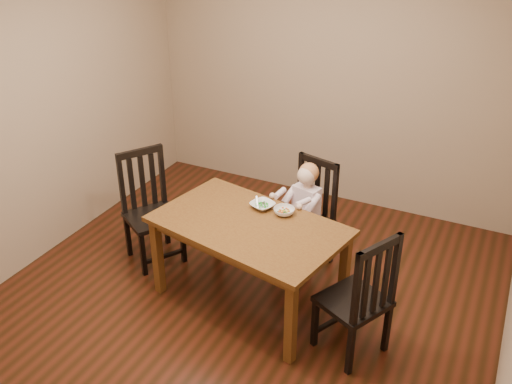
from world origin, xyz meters
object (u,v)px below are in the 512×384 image
at_px(chair_right, 359,299).
at_px(chair_child, 308,216).
at_px(dining_table, 249,233).
at_px(bowl_veg, 284,211).
at_px(chair_left, 150,209).
at_px(bowl_peas, 262,205).
at_px(toddler, 305,205).

bearing_deg(chair_right, chair_child, 65.27).
height_order(dining_table, bowl_veg, bowl_veg).
distance_m(chair_left, bowl_veg, 1.31).
bearing_deg(bowl_peas, chair_child, 64.12).
xyz_separation_m(dining_table, chair_left, (-1.09, 0.19, -0.16)).
bearing_deg(dining_table, bowl_peas, 92.05).
relative_size(dining_table, bowl_veg, 9.61).
xyz_separation_m(chair_child, bowl_veg, (-0.03, -0.48, 0.29)).
distance_m(dining_table, chair_child, 0.79).
bearing_deg(chair_right, bowl_veg, 86.24).
distance_m(chair_child, bowl_veg, 0.57).
bearing_deg(bowl_peas, dining_table, -87.95).
distance_m(toddler, bowl_veg, 0.46).
relative_size(toddler, bowl_veg, 3.06).
relative_size(chair_child, bowl_veg, 5.86).
bearing_deg(toddler, bowl_veg, 102.71).
bearing_deg(chair_child, chair_left, 37.58).
distance_m(chair_child, bowl_peas, 0.59).
bearing_deg(bowl_veg, chair_right, -30.25).
xyz_separation_m(chair_right, toddler, (-0.77, 0.89, 0.12)).
bearing_deg(dining_table, chair_child, 73.61).
relative_size(bowl_peas, bowl_veg, 1.11).
bearing_deg(chair_left, toddler, 143.17).
relative_size(dining_table, toddler, 3.14).
xyz_separation_m(toddler, bowl_peas, (-0.21, -0.42, 0.16)).
distance_m(dining_table, bowl_veg, 0.34).
height_order(chair_right, toddler, chair_right).
relative_size(dining_table, chair_child, 1.64).
bearing_deg(chair_right, dining_table, 104.71).
distance_m(dining_table, bowl_peas, 0.29).
height_order(chair_left, chair_right, chair_left).
xyz_separation_m(dining_table, chair_right, (0.97, -0.20, -0.16)).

